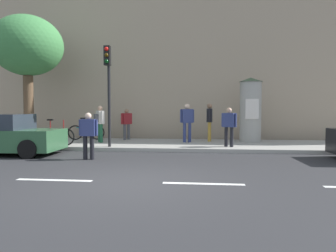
{
  "coord_description": "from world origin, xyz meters",
  "views": [
    {
      "loc": [
        1.66,
        -6.88,
        1.63
      ],
      "look_at": [
        0.72,
        2.0,
        1.17
      ],
      "focal_mm": 33.67,
      "sensor_mm": 36.0,
      "label": 1
    }
  ],
  "objects": [
    {
      "name": "pedestrian_in_light_jacket",
      "position": [
        1.03,
        7.39,
        1.19
      ],
      "size": [
        0.63,
        0.37,
        1.75
      ],
      "color": "navy",
      "rests_on": "sidewalk_curb"
    },
    {
      "name": "poster_column",
      "position": [
        3.91,
        7.92,
        1.64
      ],
      "size": [
        1.07,
        1.07,
        2.95
      ],
      "color": "#9E9B93",
      "rests_on": "sidewalk_curb"
    },
    {
      "name": "pedestrian_tallest",
      "position": [
        -2.0,
        8.35,
        1.04
      ],
      "size": [
        0.49,
        0.54,
        1.52
      ],
      "color": "#4C4C51",
      "rests_on": "sidewalk_curb"
    },
    {
      "name": "ground_plane",
      "position": [
        0.0,
        0.0,
        0.0
      ],
      "size": [
        80.0,
        80.0,
        0.0
      ],
      "primitive_type": "plane",
      "color": "#2B2B2D"
    },
    {
      "name": "street_tree",
      "position": [
        -6.28,
        6.93,
        4.5
      ],
      "size": [
        3.21,
        3.21,
        5.77
      ],
      "color": "brown",
      "rests_on": "sidewalk_curb"
    },
    {
      "name": "lane_markings",
      "position": [
        -0.0,
        0.0,
        0.0
      ],
      "size": [
        25.8,
        0.16,
        0.01
      ],
      "color": "silver",
      "rests_on": "ground_plane"
    },
    {
      "name": "sidewalk_curb",
      "position": [
        0.0,
        7.0,
        0.07
      ],
      "size": [
        36.0,
        4.0,
        0.15
      ],
      "primitive_type": "cube",
      "color": "#9E9B93",
      "rests_on": "ground_plane"
    },
    {
      "name": "bicycle_leaning",
      "position": [
        -3.95,
        8.02,
        0.54
      ],
      "size": [
        1.73,
        0.47,
        1.09
      ],
      "color": "black",
      "rests_on": "sidewalk_curb"
    },
    {
      "name": "pedestrian_with_backpack",
      "position": [
        2.05,
        7.94,
        1.19
      ],
      "size": [
        0.28,
        0.58,
        1.77
      ],
      "color": "#B78C33",
      "rests_on": "sidewalk_curb"
    },
    {
      "name": "building_backdrop",
      "position": [
        0.0,
        12.0,
        5.48
      ],
      "size": [
        36.0,
        5.0,
        10.95
      ],
      "primitive_type": "cube",
      "color": "tan",
      "rests_on": "ground_plane"
    },
    {
      "name": "pedestrian_with_bag",
      "position": [
        2.78,
        5.85,
        1.08
      ],
      "size": [
        0.58,
        0.52,
        1.56
      ],
      "color": "black",
      "rests_on": "sidewalk_curb"
    },
    {
      "name": "pedestrian_near_pole",
      "position": [
        -1.99,
        3.04,
        0.91
      ],
      "size": [
        0.63,
        0.39,
        1.53
      ],
      "color": "black",
      "rests_on": "ground_plane"
    },
    {
      "name": "traffic_light",
      "position": [
        -1.98,
        5.24,
        2.83
      ],
      "size": [
        0.24,
        0.45,
        3.96
      ],
      "color": "black",
      "rests_on": "sidewalk_curb"
    },
    {
      "name": "bicycle_upright",
      "position": [
        -4.4,
        5.56,
        0.54
      ],
      "size": [
        1.77,
        0.1,
        1.09
      ],
      "color": "black",
      "rests_on": "sidewalk_curb"
    },
    {
      "name": "pedestrian_in_dark_shirt",
      "position": [
        -2.9,
        6.93,
        1.15
      ],
      "size": [
        0.53,
        0.56,
        1.66
      ],
      "color": "#1E5938",
      "rests_on": "sidewalk_curb"
    }
  ]
}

